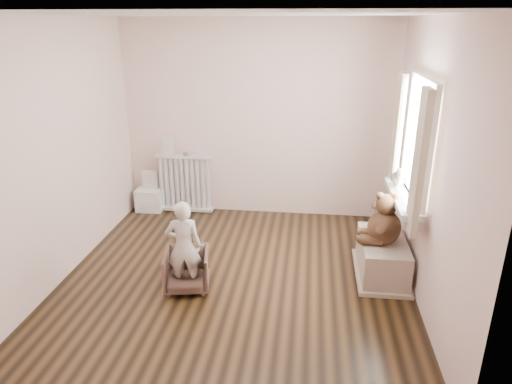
# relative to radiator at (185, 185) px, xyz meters

# --- Properties ---
(floor) EXTENTS (3.60, 3.60, 0.01)m
(floor) POSITION_rel_radiator_xyz_m (1.01, -1.68, -0.39)
(floor) COLOR black
(floor) RESTS_ON ground
(ceiling) EXTENTS (3.60, 3.60, 0.01)m
(ceiling) POSITION_rel_radiator_xyz_m (1.01, -1.68, 2.21)
(ceiling) COLOR white
(ceiling) RESTS_ON ground
(back_wall) EXTENTS (3.60, 0.02, 2.60)m
(back_wall) POSITION_rel_radiator_xyz_m (1.01, 0.12, 0.91)
(back_wall) COLOR white
(back_wall) RESTS_ON ground
(front_wall) EXTENTS (3.60, 0.02, 2.60)m
(front_wall) POSITION_rel_radiator_xyz_m (1.01, -3.48, 0.91)
(front_wall) COLOR white
(front_wall) RESTS_ON ground
(left_wall) EXTENTS (0.02, 3.60, 2.60)m
(left_wall) POSITION_rel_radiator_xyz_m (-0.79, -1.68, 0.91)
(left_wall) COLOR white
(left_wall) RESTS_ON ground
(right_wall) EXTENTS (0.02, 3.60, 2.60)m
(right_wall) POSITION_rel_radiator_xyz_m (2.81, -1.68, 0.91)
(right_wall) COLOR white
(right_wall) RESTS_ON ground
(window) EXTENTS (0.03, 0.90, 1.10)m
(window) POSITION_rel_radiator_xyz_m (2.77, -1.38, 1.06)
(window) COLOR white
(window) RESTS_ON right_wall
(window_sill) EXTENTS (0.22, 1.10, 0.06)m
(window_sill) POSITION_rel_radiator_xyz_m (2.68, -1.38, 0.48)
(window_sill) COLOR silver
(window_sill) RESTS_ON right_wall
(curtain_left) EXTENTS (0.06, 0.26, 1.30)m
(curtain_left) POSITION_rel_radiator_xyz_m (2.66, -1.95, 1.00)
(curtain_left) COLOR beige
(curtain_left) RESTS_ON right_wall
(curtain_right) EXTENTS (0.06, 0.26, 1.30)m
(curtain_right) POSITION_rel_radiator_xyz_m (2.66, -0.81, 1.00)
(curtain_right) COLOR beige
(curtain_right) RESTS_ON right_wall
(radiator) EXTENTS (0.78, 0.15, 0.82)m
(radiator) POSITION_rel_radiator_xyz_m (0.00, 0.00, 0.00)
(radiator) COLOR silver
(radiator) RESTS_ON floor
(paper_doll) EXTENTS (0.16, 0.01, 0.27)m
(paper_doll) POSITION_rel_radiator_xyz_m (-0.20, 0.00, 0.57)
(paper_doll) COLOR beige
(paper_doll) RESTS_ON radiator
(tin_a) EXTENTS (0.10, 0.10, 0.06)m
(tin_a) POSITION_rel_radiator_xyz_m (0.05, 0.00, 0.46)
(tin_a) COLOR #A59E8C
(tin_a) RESTS_ON radiator
(toy_vanity) EXTENTS (0.37, 0.26, 0.57)m
(toy_vanity) POSITION_rel_radiator_xyz_m (-0.51, -0.03, -0.11)
(toy_vanity) COLOR silver
(toy_vanity) RESTS_ON floor
(armchair) EXTENTS (0.51, 0.52, 0.41)m
(armchair) POSITION_rel_radiator_xyz_m (0.55, -1.95, -0.19)
(armchair) COLOR brown
(armchair) RESTS_ON floor
(child) EXTENTS (0.38, 0.28, 0.94)m
(child) POSITION_rel_radiator_xyz_m (0.55, -2.00, 0.10)
(child) COLOR beige
(child) RESTS_ON armchair
(toy_bench) EXTENTS (0.46, 0.87, 0.41)m
(toy_bench) POSITION_rel_radiator_xyz_m (2.53, -1.44, -0.19)
(toy_bench) COLOR #B9A791
(toy_bench) RESTS_ON floor
(teddy_bear) EXTENTS (0.47, 0.38, 0.54)m
(teddy_bear) POSITION_rel_radiator_xyz_m (2.51, -1.50, 0.28)
(teddy_bear) COLOR #372113
(teddy_bear) RESTS_ON toy_bench
(plush_cat) EXTENTS (0.22, 0.30, 0.22)m
(plush_cat) POSITION_rel_radiator_xyz_m (2.67, -1.11, 0.61)
(plush_cat) COLOR #6B6658
(plush_cat) RESTS_ON window_sill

